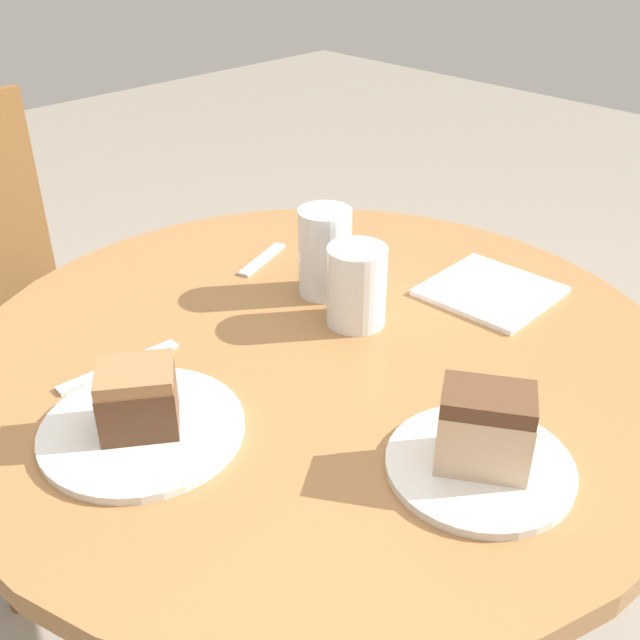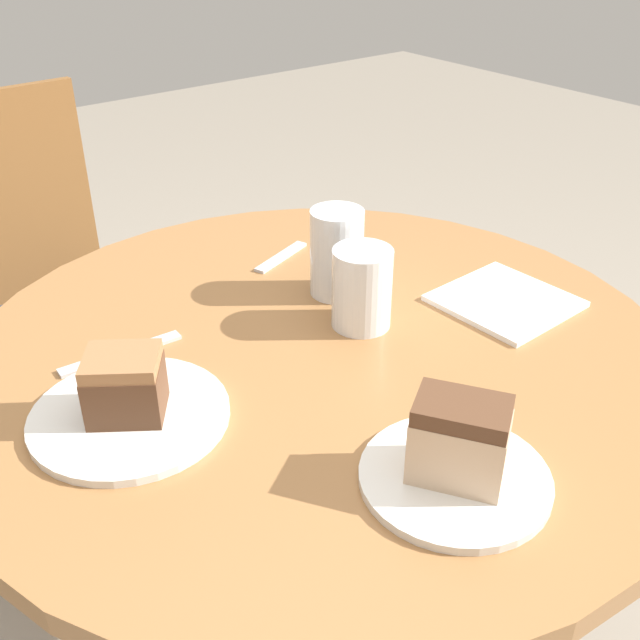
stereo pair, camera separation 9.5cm
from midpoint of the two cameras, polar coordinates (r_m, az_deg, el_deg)
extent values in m
cylinder|color=#9E6B3D|center=(1.21, -2.35, -16.77)|extent=(0.08, 0.08, 0.67)
cylinder|color=#9E6B3D|center=(0.98, -2.78, -2.84)|extent=(0.94, 0.94, 0.03)
cylinder|color=brown|center=(1.68, -13.57, -8.66)|extent=(0.04, 0.04, 0.42)
cylinder|color=brown|center=(1.95, -19.66, -3.74)|extent=(0.04, 0.04, 0.42)
cube|color=#2D3342|center=(1.63, -23.54, -2.46)|extent=(0.43, 0.42, 0.03)
cylinder|color=silver|center=(0.86, -16.52, -8.08)|extent=(0.22, 0.22, 0.01)
cylinder|color=silver|center=(0.79, 8.66, -11.07)|extent=(0.19, 0.19, 0.01)
cube|color=brown|center=(0.84, -16.87, -6.21)|extent=(0.11, 0.10, 0.06)
cube|color=#9E6B42|center=(0.82, -17.26, -4.10)|extent=(0.10, 0.10, 0.02)
cube|color=beige|center=(0.77, 8.90, -8.80)|extent=(0.10, 0.11, 0.07)
cube|color=brown|center=(0.74, 9.17, -6.14)|extent=(0.10, 0.11, 0.02)
cylinder|color=beige|center=(1.08, -2.18, 4.46)|extent=(0.07, 0.07, 0.10)
cylinder|color=white|center=(1.07, -2.20, 5.12)|extent=(0.08, 0.08, 0.13)
cylinder|color=silver|center=(1.00, 0.07, 1.92)|extent=(0.07, 0.07, 0.09)
cylinder|color=white|center=(1.00, 0.07, 2.54)|extent=(0.08, 0.08, 0.11)
cube|color=white|center=(1.11, 10.49, 2.12)|extent=(0.17, 0.17, 0.01)
cube|color=silver|center=(0.98, -17.79, -3.49)|extent=(0.16, 0.03, 0.00)
cube|color=silver|center=(1.20, -6.70, 4.56)|extent=(0.12, 0.06, 0.00)
camera|label=1|loc=(0.05, -92.86, -1.71)|focal=42.00mm
camera|label=2|loc=(0.05, 87.14, 1.71)|focal=42.00mm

